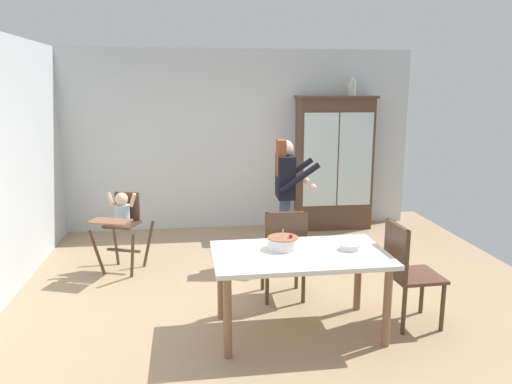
# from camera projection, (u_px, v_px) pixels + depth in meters

# --- Properties ---
(ground_plane) EXTENTS (6.24, 6.24, 0.00)m
(ground_plane) POSITION_uv_depth(u_px,v_px,m) (263.00, 293.00, 5.30)
(ground_plane) COLOR tan
(wall_back) EXTENTS (5.32, 0.06, 2.70)m
(wall_back) POSITION_uv_depth(u_px,v_px,m) (239.00, 140.00, 7.56)
(wall_back) COLOR silver
(wall_back) RESTS_ON ground_plane
(china_cabinet) EXTENTS (1.18, 0.48, 2.02)m
(china_cabinet) POSITION_uv_depth(u_px,v_px,m) (334.00, 163.00, 7.56)
(china_cabinet) COLOR #4C3323
(china_cabinet) RESTS_ON ground_plane
(ceramic_vase) EXTENTS (0.13, 0.13, 0.27)m
(ceramic_vase) POSITION_uv_depth(u_px,v_px,m) (351.00, 87.00, 7.36)
(ceramic_vase) COLOR #B2B7B2
(ceramic_vase) RESTS_ON china_cabinet
(high_chair_with_toddler) EXTENTS (0.73, 0.81, 0.95)m
(high_chair_with_toddler) POSITION_uv_depth(u_px,v_px,m) (122.00, 217.00, 5.80)
(high_chair_with_toddler) COLOR #4C3323
(high_chair_with_toddler) RESTS_ON ground_plane
(adult_person) EXTENTS (0.51, 0.49, 1.53)m
(adult_person) POSITION_uv_depth(u_px,v_px,m) (286.00, 186.00, 6.04)
(adult_person) COLOR #33425B
(adult_person) RESTS_ON ground_plane
(dining_table) EXTENTS (1.53, 0.91, 0.74)m
(dining_table) POSITION_uv_depth(u_px,v_px,m) (300.00, 263.00, 4.34)
(dining_table) COLOR silver
(dining_table) RESTS_ON ground_plane
(birthday_cake) EXTENTS (0.28, 0.28, 0.19)m
(birthday_cake) POSITION_uv_depth(u_px,v_px,m) (283.00, 243.00, 4.41)
(birthday_cake) COLOR white
(birthday_cake) RESTS_ON dining_table
(serving_bowl) EXTENTS (0.18, 0.18, 0.05)m
(serving_bowl) POSITION_uv_depth(u_px,v_px,m) (350.00, 247.00, 4.39)
(serving_bowl) COLOR silver
(serving_bowl) RESTS_ON dining_table
(dining_chair_far_side) EXTENTS (0.45, 0.45, 0.96)m
(dining_chair_far_side) POSITION_uv_depth(u_px,v_px,m) (284.00, 249.00, 5.00)
(dining_chair_far_side) COLOR #4C3323
(dining_chair_far_side) RESTS_ON ground_plane
(dining_chair_right_end) EXTENTS (0.46, 0.46, 0.96)m
(dining_chair_right_end) POSITION_uv_depth(u_px,v_px,m) (405.00, 267.00, 4.49)
(dining_chair_right_end) COLOR #4C3323
(dining_chair_right_end) RESTS_ON ground_plane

